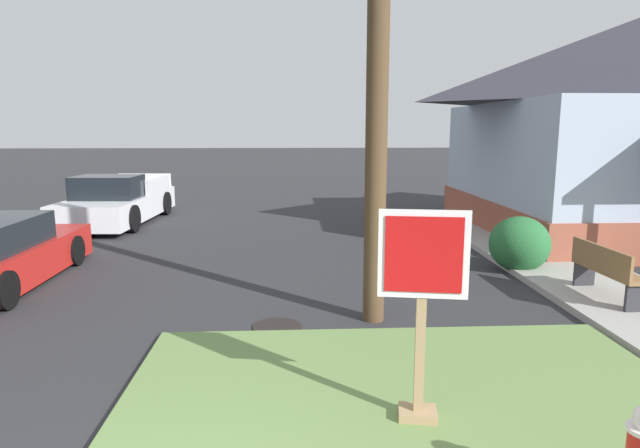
# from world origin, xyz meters

# --- Properties ---
(grass_corner_patch) EXTENTS (5.90, 4.94, 0.08)m
(grass_corner_patch) POSITION_xyz_m (2.20, 1.88, 0.04)
(grass_corner_patch) COLOR #668447
(grass_corner_patch) RESTS_ON ground
(sidewalk_strip) EXTENTS (2.20, 17.25, 0.12)m
(sidewalk_strip) POSITION_xyz_m (6.35, 6.19, 0.06)
(sidewalk_strip) COLOR #9E9B93
(sidewalk_strip) RESTS_ON ground
(stop_sign) EXTENTS (0.80, 0.34, 2.00)m
(stop_sign) POSITION_xyz_m (2.19, 2.03, 1.08)
(stop_sign) COLOR #A3845B
(stop_sign) RESTS_ON grass_corner_patch
(manhole_cover) EXTENTS (0.70, 0.70, 0.02)m
(manhole_cover) POSITION_xyz_m (0.78, 4.68, 0.01)
(manhole_cover) COLOR black
(manhole_cover) RESTS_ON ground
(pickup_truck_white) EXTENTS (2.33, 5.25, 1.48)m
(pickup_truck_white) POSITION_xyz_m (-4.21, 13.50, 0.62)
(pickup_truck_white) COLOR silver
(pickup_truck_white) RESTS_ON ground
(street_bench) EXTENTS (0.46, 1.53, 0.85)m
(street_bench) POSITION_xyz_m (5.99, 5.40, 0.59)
(street_bench) COLOR brown
(street_bench) RESTS_ON sidewalk_strip
(corner_house) EXTENTS (8.57, 9.09, 5.71)m
(corner_house) POSITION_xyz_m (10.25, 11.46, 2.93)
(corner_house) COLOR brown
(corner_house) RESTS_ON ground
(shrub_by_curb) EXTENTS (1.17, 1.17, 1.10)m
(shrub_by_curb) POSITION_xyz_m (5.48, 7.50, 0.55)
(shrub_by_curb) COLOR #256031
(shrub_by_curb) RESTS_ON ground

